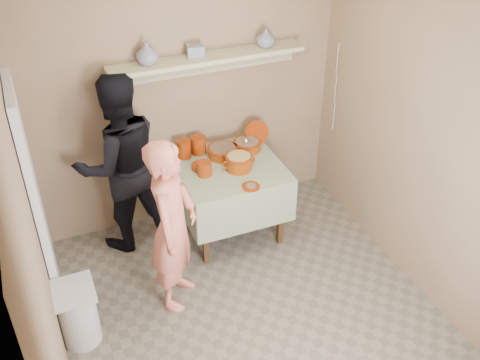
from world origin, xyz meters
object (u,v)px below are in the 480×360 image
person_helper (120,164)px  trash_bin (78,314)px  person_cook (173,226)px  serving_table (228,176)px  cazuela_rice (239,161)px

person_helper → trash_bin: person_helper is taller
person_cook → serving_table: (0.75, 0.70, -0.14)m
person_cook → person_helper: size_ratio=0.89×
person_cook → trash_bin: 1.00m
person_helper → cazuela_rice: person_helper is taller
person_cook → person_helper: bearing=45.0°
serving_table → cazuela_rice: bearing=-55.7°
person_helper → trash_bin: 1.40m
person_cook → trash_bin: size_ratio=2.78×
person_helper → serving_table: size_ratio=1.80×
person_cook → cazuela_rice: (0.81, 0.60, 0.07)m
trash_bin → person_helper: bearing=59.5°
cazuela_rice → trash_bin: bearing=-155.4°
person_helper → cazuela_rice: size_ratio=5.29×
person_helper → cazuela_rice: 1.08m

